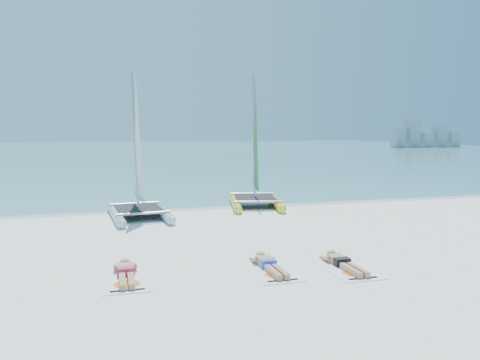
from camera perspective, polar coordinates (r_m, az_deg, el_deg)
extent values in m
plane|color=white|center=(14.52, -2.18, -6.87)|extent=(140.00, 140.00, 0.00)
cube|color=#7BCECB|center=(76.91, -13.02, 3.54)|extent=(140.00, 115.00, 0.01)
cube|color=beige|center=(19.82, -5.83, -3.38)|extent=(140.00, 1.40, 0.01)
cube|color=#9BA3AB|center=(91.48, 18.71, 4.85)|extent=(2.00, 2.00, 3.50)
cube|color=#9BA3AB|center=(93.19, 20.26, 5.28)|extent=(2.00, 2.00, 5.00)
cube|color=#9BA3AB|center=(94.98, 21.71, 4.56)|extent=(2.00, 2.00, 2.80)
cube|color=#9BA3AB|center=(96.81, 23.15, 4.94)|extent=(2.00, 2.00, 4.20)
cube|color=#9BA3AB|center=(98.71, 24.50, 4.55)|extent=(2.00, 2.00, 3.00)
cylinder|color=silver|center=(17.84, -14.87, -4.09)|extent=(0.66, 3.76, 0.33)
cone|color=silver|center=(19.87, -15.47, -3.07)|extent=(0.36, 0.50, 0.31)
cylinder|color=silver|center=(18.08, -9.58, -3.84)|extent=(0.66, 3.76, 0.33)
cone|color=silver|center=(20.08, -10.71, -2.86)|extent=(0.36, 0.50, 0.31)
cube|color=black|center=(17.91, -12.23, -3.36)|extent=(1.79, 2.19, 0.03)
cylinder|color=#BBBEC2|center=(18.34, -12.71, 4.93)|extent=(0.17, 0.99, 5.16)
cylinder|color=yellow|center=(20.13, -0.60, -2.71)|extent=(1.11, 3.88, 0.34)
cone|color=yellow|center=(22.25, -0.92, -1.87)|extent=(0.42, 0.55, 0.33)
cylinder|color=yellow|center=(20.31, 4.30, -2.66)|extent=(1.11, 3.88, 0.34)
cone|color=yellow|center=(22.41, 3.52, -1.82)|extent=(0.42, 0.55, 0.33)
cube|color=black|center=(20.17, 1.87, -2.13)|extent=(2.07, 2.43, 0.03)
cylinder|color=#BBBEC2|center=(20.66, 1.69, 5.51)|extent=(0.28, 1.02, 5.36)
cube|color=white|center=(10.73, -13.69, -11.71)|extent=(1.00, 1.85, 0.02)
cube|color=tan|center=(11.11, -13.77, -10.49)|extent=(0.36, 0.55, 0.17)
cube|color=#CC304D|center=(10.92, -13.74, -10.77)|extent=(0.37, 0.22, 0.17)
cube|color=tan|center=(10.36, -13.63, -11.93)|extent=(0.31, 0.85, 0.13)
sphere|color=tan|center=(11.46, -13.83, -9.78)|extent=(0.21, 0.21, 0.21)
ellipsoid|color=#D6BA65|center=(11.46, -13.84, -9.57)|extent=(0.22, 0.24, 0.15)
cube|color=white|center=(11.07, 3.85, -10.99)|extent=(1.00, 1.85, 0.02)
cube|color=tan|center=(11.43, 3.14, -9.86)|extent=(0.36, 0.55, 0.17)
cube|color=blue|center=(11.24, 3.46, -10.10)|extent=(0.37, 0.22, 0.17)
cube|color=tan|center=(10.71, 4.52, -11.16)|extent=(0.31, 0.85, 0.13)
sphere|color=tan|center=(11.75, 2.56, -9.20)|extent=(0.21, 0.21, 0.21)
ellipsoid|color=#D6BA65|center=(11.75, 2.54, -9.00)|extent=(0.22, 0.24, 0.15)
cube|color=white|center=(11.46, 12.87, -10.53)|extent=(1.00, 1.85, 0.02)
cube|color=tan|center=(11.80, 11.88, -9.47)|extent=(0.36, 0.55, 0.17)
cube|color=black|center=(11.62, 12.34, -9.69)|extent=(0.37, 0.22, 0.17)
cube|color=tan|center=(11.13, 13.80, -10.66)|extent=(0.31, 0.85, 0.13)
sphere|color=tan|center=(12.10, 11.08, -8.86)|extent=(0.21, 0.21, 0.21)
ellipsoid|color=#D6BA65|center=(12.10, 11.06, -8.66)|extent=(0.22, 0.24, 0.15)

